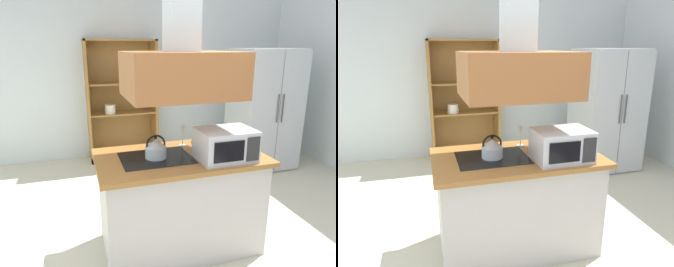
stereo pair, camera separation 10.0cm
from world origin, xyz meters
TOP-DOWN VIEW (x-y plane):
  - ground_plane at (0.00, 0.00)m, footprint 7.80×7.80m
  - wall_back at (0.00, 3.00)m, footprint 6.00×0.12m
  - kitchen_island at (0.05, 0.24)m, footprint 1.45×0.82m
  - range_hood at (0.05, 0.24)m, footprint 0.90×0.70m
  - refrigerator at (1.94, 1.78)m, footprint 0.90×0.77m
  - dish_cabinet at (-0.05, 2.78)m, footprint 1.11×0.40m
  - kettle at (-0.17, 0.24)m, footprint 0.18×0.18m
  - cutting_board at (0.44, 0.43)m, footprint 0.35×0.26m
  - microwave at (0.37, 0.04)m, footprint 0.46×0.35m
  - wine_glass_on_counter at (0.16, 0.48)m, footprint 0.08×0.08m

SIDE VIEW (x-z plane):
  - ground_plane at x=0.00m, z-range 0.00..0.00m
  - kitchen_island at x=0.05m, z-range 0.00..0.91m
  - dish_cabinet at x=-0.05m, z-range -0.11..1.80m
  - refrigerator at x=1.94m, z-range 0.00..1.78m
  - cutting_board at x=0.44m, z-range 0.90..0.92m
  - kettle at x=-0.17m, z-range 0.88..1.09m
  - microwave at x=0.37m, z-range 0.90..1.16m
  - wine_glass_on_counter at x=0.16m, z-range 0.95..1.16m
  - wall_back at x=0.00m, z-range 0.00..2.70m
  - range_hood at x=0.05m, z-range 1.07..2.36m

